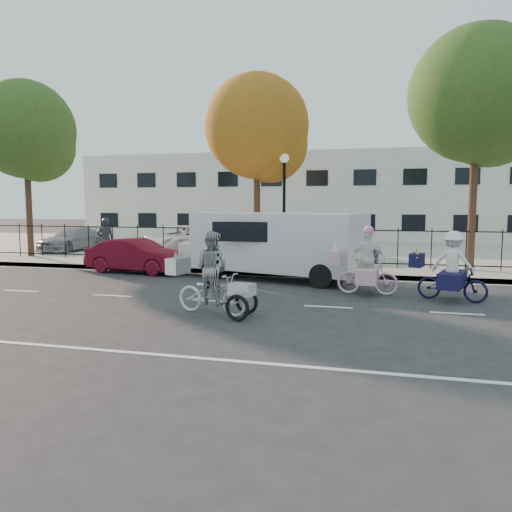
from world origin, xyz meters
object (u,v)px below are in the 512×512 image
(red_sedan, at_px, (137,256))
(lot_car_a, at_px, (71,239))
(pedestrian, at_px, (106,240))
(lot_car_b, at_px, (180,239))
(bull_bike, at_px, (451,273))
(zebra_trike, at_px, (212,282))
(unicorn_bike, at_px, (366,269))
(white_van, at_px, (274,243))
(lot_car_c, at_px, (288,241))
(lamppost, at_px, (284,189))
(lot_car_d, at_px, (350,244))

(red_sedan, xyz_separation_m, lot_car_a, (-6.73, 5.69, 0.11))
(pedestrian, bearing_deg, lot_car_b, -141.70)
(pedestrian, distance_m, lot_car_a, 6.26)
(pedestrian, bearing_deg, bull_bike, 125.52)
(zebra_trike, distance_m, lot_car_a, 16.58)
(unicorn_bike, xyz_separation_m, red_sedan, (-8.46, 2.49, -0.09))
(unicorn_bike, xyz_separation_m, white_van, (-3.18, 2.23, 0.52))
(lot_car_c, bearing_deg, zebra_trike, -93.47)
(zebra_trike, relative_size, unicorn_bike, 1.15)
(white_van, relative_size, lot_car_a, 1.65)
(lamppost, xyz_separation_m, pedestrian, (-7.27, -0.89, -2.04))
(bull_bike, bearing_deg, zebra_trike, 135.42)
(unicorn_bike, distance_m, red_sedan, 8.82)
(lamppost, bearing_deg, bull_bike, -42.86)
(bull_bike, bearing_deg, pedestrian, 87.86)
(lot_car_a, relative_size, lot_car_d, 1.06)
(white_van, relative_size, lot_car_b, 1.40)
(red_sedan, relative_size, lot_car_a, 0.94)
(lot_car_b, distance_m, lot_car_d, 8.35)
(lot_car_a, xyz_separation_m, lot_car_d, (14.20, -0.17, 0.07))
(red_sedan, bearing_deg, lot_car_c, -33.25)
(lot_car_b, relative_size, lot_car_c, 1.13)
(unicorn_bike, relative_size, lot_car_d, 0.51)
(unicorn_bike, relative_size, lot_car_c, 0.46)
(lot_car_b, xyz_separation_m, lot_car_c, (5.52, -0.55, 0.03))
(bull_bike, relative_size, pedestrian, 1.12)
(red_sedan, bearing_deg, pedestrian, 63.39)
(bull_bike, distance_m, white_van, 5.98)
(white_van, bearing_deg, unicorn_bike, -19.67)
(red_sedan, height_order, pedestrian, pedestrian)
(lot_car_b, bearing_deg, lot_car_c, 8.23)
(lot_car_c, bearing_deg, lot_car_a, 173.35)
(white_van, height_order, red_sedan, white_van)
(lot_car_a, height_order, lot_car_d, lot_car_d)
(pedestrian, distance_m, lot_car_b, 4.79)
(unicorn_bike, height_order, pedestrian, pedestrian)
(red_sedan, bearing_deg, unicorn_bike, -99.32)
(lamppost, distance_m, lot_car_b, 7.40)
(lot_car_d, bearing_deg, pedestrian, -176.80)
(red_sedan, bearing_deg, lot_car_b, 15.19)
(bull_bike, height_order, lot_car_b, bull_bike)
(unicorn_bike, height_order, red_sedan, unicorn_bike)
(bull_bike, xyz_separation_m, pedestrian, (-12.81, 4.26, 0.33))
(white_van, height_order, lot_car_b, white_van)
(unicorn_bike, relative_size, lot_car_b, 0.41)
(unicorn_bike, height_order, lot_car_c, unicorn_bike)
(lot_car_a, bearing_deg, lot_car_d, 1.96)
(pedestrian, relative_size, lot_car_d, 0.47)
(zebra_trike, bearing_deg, lot_car_d, 2.22)
(lamppost, relative_size, white_van, 0.64)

